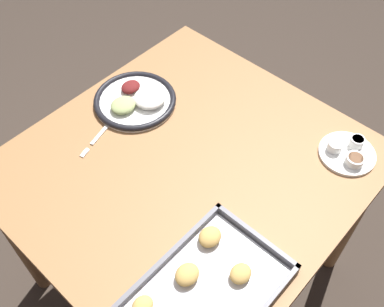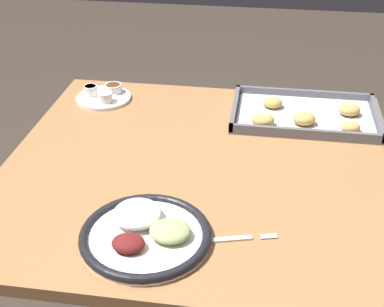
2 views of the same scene
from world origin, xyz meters
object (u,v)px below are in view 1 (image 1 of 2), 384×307
at_px(dinner_plate, 136,100).
at_px(saucer_plate, 348,152).
at_px(baking_tray, 201,291).
at_px(fork, 102,133).

height_order(dinner_plate, saucer_plate, dinner_plate).
bearing_deg(baking_tray, saucer_plate, 176.19).
relative_size(dinner_plate, fork, 1.45).
height_order(fork, baking_tray, baking_tray).
relative_size(fork, saucer_plate, 1.11).
bearing_deg(baking_tray, dinner_plate, -119.93).
distance_m(fork, saucer_plate, 0.74).
relative_size(fork, baking_tray, 0.45).
relative_size(saucer_plate, baking_tray, 0.40).
xyz_separation_m(fork, saucer_plate, (-0.44, 0.60, 0.01)).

